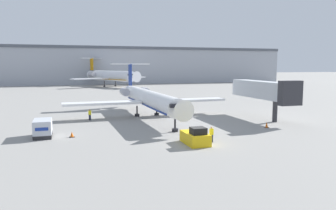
{
  "coord_description": "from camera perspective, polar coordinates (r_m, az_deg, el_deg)",
  "views": [
    {
      "loc": [
        -12.93,
        -31.02,
        8.25
      ],
      "look_at": [
        0.0,
        10.19,
        3.0
      ],
      "focal_mm": 35.0,
      "sensor_mm": 36.0,
      "label": 1
    }
  ],
  "objects": [
    {
      "name": "ground_plane",
      "position": [
        34.61,
        5.09,
        -6.89
      ],
      "size": [
        600.0,
        600.0,
        0.0
      ],
      "primitive_type": "plane",
      "color": "gray"
    },
    {
      "name": "terminal_building",
      "position": [
        151.58,
        -12.61,
        6.78
      ],
      "size": [
        180.0,
        16.8,
        16.51
      ],
      "color": "#9EA3AD",
      "rests_on": "ground"
    },
    {
      "name": "airplane_main",
      "position": [
        52.59,
        -3.45,
        1.19
      ],
      "size": [
        26.62,
        30.64,
        8.61
      ],
      "color": "white",
      "rests_on": "ground"
    },
    {
      "name": "pushback_tug",
      "position": [
        34.73,
        4.76,
        -5.62
      ],
      "size": [
        2.13,
        3.88,
        1.91
      ],
      "color": "yellow",
      "rests_on": "ground"
    },
    {
      "name": "luggage_cart",
      "position": [
        40.56,
        -20.98,
        -3.81
      ],
      "size": [
        1.97,
        3.55,
        2.02
      ],
      "color": "#232326",
      "rests_on": "ground"
    },
    {
      "name": "worker_near_tug",
      "position": [
        35.59,
        7.57,
        -5.03
      ],
      "size": [
        0.4,
        0.24,
        1.74
      ],
      "color": "#232838",
      "rests_on": "ground"
    },
    {
      "name": "worker_by_wing",
      "position": [
        50.7,
        -13.46,
        -1.59
      ],
      "size": [
        0.4,
        0.24,
        1.73
      ],
      "color": "#232838",
      "rests_on": "ground"
    },
    {
      "name": "traffic_cone_left",
      "position": [
        39.46,
        -16.38,
        -4.96
      ],
      "size": [
        0.59,
        0.59,
        0.65
      ],
      "color": "black",
      "rests_on": "ground"
    },
    {
      "name": "traffic_cone_right",
      "position": [
        45.49,
        16.81,
        -3.35
      ],
      "size": [
        0.52,
        0.52,
        0.77
      ],
      "color": "black",
      "rests_on": "ground"
    },
    {
      "name": "airplane_parked_far_left",
      "position": [
        129.05,
        -9.86,
        5.04
      ],
      "size": [
        30.62,
        30.97,
        11.28
      ],
      "color": "silver",
      "rests_on": "ground"
    },
    {
      "name": "jet_bridge",
      "position": [
        52.41,
        16.37,
        2.5
      ],
      "size": [
        3.2,
        14.28,
        6.19
      ],
      "color": "#2D2D33",
      "rests_on": "ground"
    }
  ]
}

